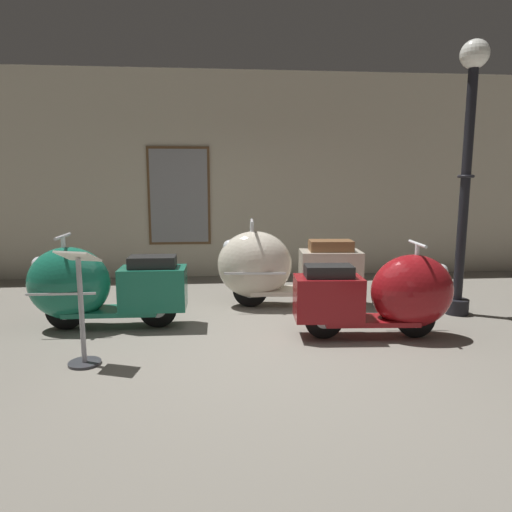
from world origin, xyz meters
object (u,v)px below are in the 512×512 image
scooter_2 (386,295)px  info_stanchion (82,318)px  scooter_1 (278,267)px  scooter_0 (95,286)px  lamppost (467,158)px

scooter_2 → info_stanchion: size_ratio=1.60×
scooter_1 → scooter_2: 1.58m
scooter_2 → info_stanchion: bearing=-167.2°
scooter_2 → scooter_0: bearing=173.0°
scooter_2 → info_stanchion: 2.92m
scooter_1 → info_stanchion: 2.61m
scooter_1 → info_stanchion: bearing=45.9°
scooter_0 → scooter_2: bearing=170.1°
lamppost → info_stanchion: size_ratio=3.07×
lamppost → info_stanchion: 4.46m
scooter_0 → info_stanchion: scooter_0 is taller
scooter_1 → lamppost: size_ratio=0.59×
scooter_1 → scooter_2: (0.94, -1.27, -0.06)m
scooter_0 → scooter_2: (3.02, -0.56, -0.02)m
lamppost → scooter_2: bearing=-147.4°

